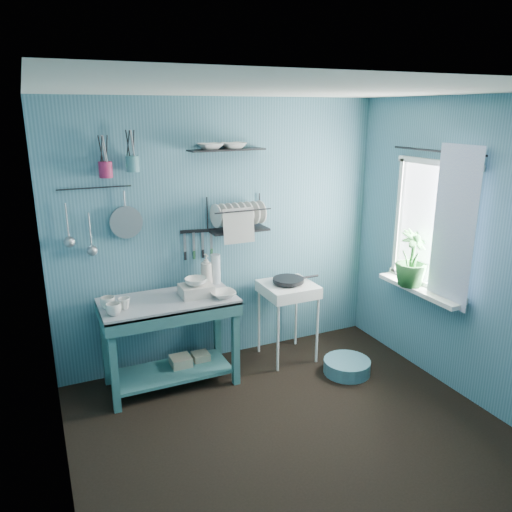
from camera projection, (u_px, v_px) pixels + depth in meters
name	position (u px, v px, depth m)	size (l,w,h in m)	color
floor	(296.00, 437.00, 3.78)	(3.20, 3.20, 0.00)	black
ceiling	(306.00, 90.00, 3.07)	(3.20, 3.20, 0.00)	silver
wall_back	(223.00, 234.00, 4.74)	(3.20, 3.20, 0.00)	#3D6C7D
wall_front	(474.00, 388.00, 2.12)	(3.20, 3.20, 0.00)	#3D6C7D
wall_left	(51.00, 321.00, 2.79)	(3.00, 3.00, 0.00)	#3D6C7D
wall_right	(472.00, 255.00, 4.06)	(3.00, 3.00, 0.00)	#3D6C7D
work_counter	(170.00, 342.00, 4.41)	(1.15, 0.58, 0.82)	#316667
mug_left	(114.00, 309.00, 3.95)	(0.12, 0.12, 0.10)	silver
mug_mid	(124.00, 303.00, 4.08)	(0.10, 0.10, 0.09)	silver
mug_right	(108.00, 303.00, 4.08)	(0.12, 0.12, 0.10)	silver
wash_tub	(196.00, 290.00, 4.36)	(0.28, 0.22, 0.10)	#B9B2A9
tub_bowl	(196.00, 282.00, 4.34)	(0.20, 0.20, 0.06)	silver
soap_bottle	(206.00, 270.00, 4.59)	(0.12, 0.12, 0.30)	#B9B2A9
water_bottle	(216.00, 269.00, 4.65)	(0.09, 0.09, 0.28)	silver
counter_bowl	(223.00, 294.00, 4.33)	(0.22, 0.22, 0.05)	silver
hotplate_stand	(288.00, 321.00, 4.91)	(0.49, 0.49, 0.78)	white
frying_pan	(288.00, 280.00, 4.79)	(0.30, 0.30, 0.04)	black
knife_strip	(197.00, 231.00, 4.59)	(0.32, 0.02, 0.03)	black
dish_rack	(238.00, 214.00, 4.61)	(0.55, 0.24, 0.32)	black
upper_shelf	(227.00, 150.00, 4.43)	(0.70, 0.18, 0.01)	black
shelf_bowl_left	(210.00, 144.00, 4.35)	(0.22, 0.22, 0.05)	silver
shelf_bowl_right	(234.00, 148.00, 4.45)	(0.22, 0.22, 0.05)	silver
utensil_cup_magenta	(106.00, 170.00, 4.07)	(0.11, 0.11, 0.13)	#991C45
utensil_cup_teal	(133.00, 164.00, 4.14)	(0.11, 0.11, 0.13)	teal
colander	(126.00, 222.00, 4.28)	(0.28, 0.28, 0.03)	#929399
ladle_outer	(67.00, 221.00, 4.08)	(0.01, 0.01, 0.30)	#929399
ladle_inner	(90.00, 231.00, 4.18)	(0.01, 0.01, 0.30)	#929399
hook_rail	(94.00, 188.00, 4.11)	(0.01, 0.01, 0.60)	black
window_glass	(433.00, 226.00, 4.40)	(1.10, 1.10, 0.00)	white
windowsill	(419.00, 290.00, 4.54)	(0.16, 0.95, 0.04)	white
curtain	(453.00, 228.00, 4.10)	(1.35, 1.35, 0.00)	white
curtain_rod	(436.00, 151.00, 4.20)	(0.02, 0.02, 1.05)	black
potted_plant	(412.00, 258.00, 4.52)	(0.29, 0.29, 0.52)	#2C6F2F
storage_tin_large	(181.00, 368.00, 4.58)	(0.18, 0.18, 0.22)	gray
storage_tin_small	(201.00, 363.00, 4.69)	(0.15, 0.15, 0.20)	gray
floor_basin	(347.00, 366.00, 4.69)	(0.44, 0.44, 0.13)	teal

